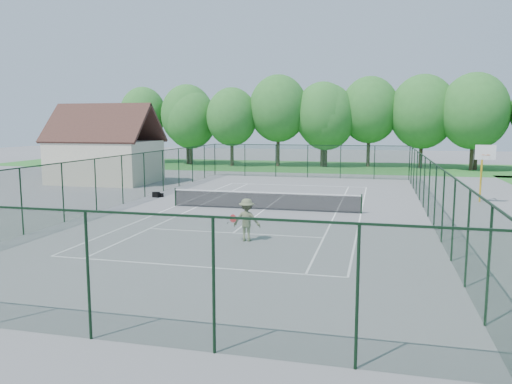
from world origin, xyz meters
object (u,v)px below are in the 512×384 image
tennis_net (264,200)px  basketball_goal (484,162)px  tennis_player (247,220)px  sports_bag_a (156,195)px

tennis_net → basketball_goal: basketball_goal is taller
basketball_goal → tennis_player: bearing=-131.0°
tennis_net → tennis_player: 7.79m
tennis_net → basketball_goal: size_ratio=3.04×
basketball_goal → sports_bag_a: bearing=-172.7°
basketball_goal → sports_bag_a: (-20.89, -2.67, -2.39)m
basketball_goal → tennis_player: (-11.69, -13.43, -1.66)m
tennis_net → basketball_goal: 14.06m
sports_bag_a → basketball_goal: bearing=16.9°
sports_bag_a → tennis_player: size_ratio=0.22×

